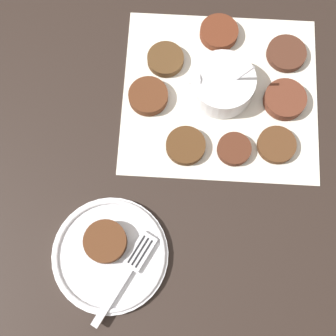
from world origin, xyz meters
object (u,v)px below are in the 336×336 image
(serving_plate, at_px, (110,255))
(fork, at_px, (129,269))
(fritter_on_plate, at_px, (105,242))
(sauce_bowl, at_px, (222,85))

(serving_plate, bearing_deg, fork, 141.99)
(fritter_on_plate, relative_size, fork, 0.46)
(fork, bearing_deg, serving_plate, -38.01)
(serving_plate, distance_m, fork, 0.04)
(sauce_bowl, bearing_deg, fork, 61.82)
(serving_plate, bearing_deg, fritter_on_plate, -74.37)
(fritter_on_plate, bearing_deg, serving_plate, 105.63)
(serving_plate, distance_m, fritter_on_plate, 0.03)
(serving_plate, height_order, fork, fork)
(serving_plate, relative_size, fork, 1.27)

